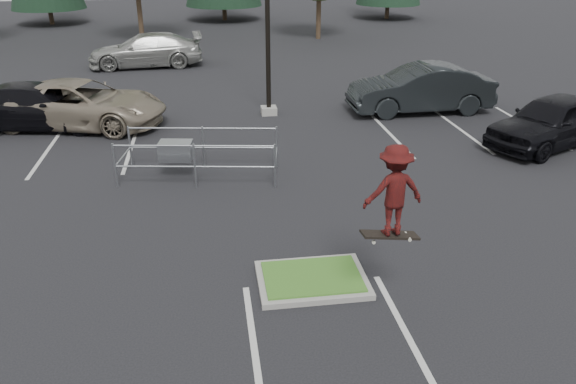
{
  "coord_description": "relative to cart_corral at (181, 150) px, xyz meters",
  "views": [
    {
      "loc": [
        -1.88,
        -9.44,
        6.37
      ],
      "look_at": [
        -0.28,
        1.5,
        1.36
      ],
      "focal_mm": 35.0,
      "sensor_mm": 36.0,
      "label": 1
    }
  ],
  "objects": [
    {
      "name": "ground",
      "position": [
        2.72,
        -6.04,
        -0.8
      ],
      "size": [
        120.0,
        120.0,
        0.0
      ],
      "primitive_type": "plane",
      "color": "black",
      "rests_on": "ground"
    },
    {
      "name": "grass_median",
      "position": [
        2.72,
        -6.04,
        -0.72
      ],
      "size": [
        2.2,
        1.6,
        0.16
      ],
      "color": "gray",
      "rests_on": "ground"
    },
    {
      "name": "stall_lines",
      "position": [
        1.36,
        -0.02,
        -0.8
      ],
      "size": [
        22.62,
        17.6,
        0.01
      ],
      "color": "beige",
      "rests_on": "ground"
    },
    {
      "name": "cart_corral",
      "position": [
        0.0,
        0.0,
        0.0
      ],
      "size": [
        4.69,
        2.3,
        1.27
      ],
      "rotation": [
        0.0,
        0.0,
        -0.16
      ],
      "color": "#979B9F",
      "rests_on": "ground"
    },
    {
      "name": "skateboarder",
      "position": [
        3.92,
        -7.04,
        1.6
      ],
      "size": [
        1.12,
        0.71,
        1.81
      ],
      "rotation": [
        0.0,
        0.0,
        3.23
      ],
      "color": "black",
      "rests_on": "ground"
    },
    {
      "name": "car_l_tan",
      "position": [
        -3.78,
        5.46,
        0.04
      ],
      "size": [
        6.6,
        4.37,
        1.68
      ],
      "primitive_type": "imported",
      "rotation": [
        0.0,
        0.0,
        1.29
      ],
      "color": "gray",
      "rests_on": "ground"
    },
    {
      "name": "car_l_black",
      "position": [
        -5.28,
        5.46,
        0.01
      ],
      "size": [
        5.84,
        3.1,
        1.61
      ],
      "primitive_type": "imported",
      "rotation": [
        0.0,
        0.0,
        1.41
      ],
      "color": "black",
      "rests_on": "ground"
    },
    {
      "name": "car_r_charc",
      "position": [
        9.22,
        5.46,
        0.13
      ],
      "size": [
        5.66,
        2.01,
        1.86
      ],
      "primitive_type": "imported",
      "rotation": [
        0.0,
        0.0,
        4.72
      ],
      "color": "black",
      "rests_on": "ground"
    },
    {
      "name": "car_r_black",
      "position": [
        12.13,
        0.96,
        0.05
      ],
      "size": [
        5.37,
        3.89,
        1.7
      ],
      "primitive_type": "imported",
      "rotation": [
        0.0,
        0.0,
        5.14
      ],
      "color": "black",
      "rests_on": "ground"
    },
    {
      "name": "car_far_silver",
      "position": [
        -2.28,
        15.96,
        0.07
      ],
      "size": [
        6.15,
        2.81,
        1.75
      ],
      "primitive_type": "imported",
      "rotation": [
        0.0,
        0.0,
        4.77
      ],
      "color": "#A4A49F",
      "rests_on": "ground"
    }
  ]
}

